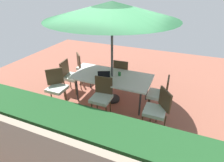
% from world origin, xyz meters
% --- Properties ---
extents(ground_plane, '(10.00, 10.00, 0.02)m').
position_xyz_m(ground_plane, '(0.00, 0.00, -0.01)').
color(ground_plane, '#935442').
extents(hedge_row, '(6.30, 0.68, 1.08)m').
position_xyz_m(hedge_row, '(0.00, 2.17, 0.54)').
color(hedge_row, '#1E4C23').
rests_on(hedge_row, ground_plane).
extents(dining_table, '(2.10, 1.06, 0.76)m').
position_xyz_m(dining_table, '(0.00, 0.00, 0.71)').
color(dining_table, silver).
rests_on(dining_table, ground_plane).
extents(patio_umbrella, '(3.10, 3.10, 2.61)m').
position_xyz_m(patio_umbrella, '(0.00, 0.00, 2.41)').
color(patio_umbrella, '#4C4C4C').
rests_on(patio_umbrella, ground_plane).
extents(chair_south, '(0.46, 0.47, 0.98)m').
position_xyz_m(chair_south, '(-0.03, -0.72, 0.55)').
color(chair_south, silver).
rests_on(chair_south, ground_plane).
extents(chair_east, '(0.49, 0.48, 0.98)m').
position_xyz_m(chair_east, '(1.36, 0.02, 0.55)').
color(chair_east, silver).
rests_on(chair_east, ground_plane).
extents(chair_southeast, '(0.59, 0.59, 0.98)m').
position_xyz_m(chair_southeast, '(1.32, -0.73, 0.55)').
color(chair_southeast, silver).
rests_on(chair_southeast, ground_plane).
extents(chair_northwest, '(0.58, 0.58, 0.98)m').
position_xyz_m(chair_northwest, '(-1.36, 0.69, 0.55)').
color(chair_northwest, silver).
rests_on(chair_northwest, ground_plane).
extents(chair_northeast, '(0.59, 0.59, 0.98)m').
position_xyz_m(chair_northeast, '(1.31, 0.71, 0.55)').
color(chair_northeast, silver).
rests_on(chair_northeast, ground_plane).
extents(chair_west, '(0.47, 0.46, 0.98)m').
position_xyz_m(chair_west, '(-1.31, 0.03, 0.55)').
color(chair_west, silver).
rests_on(chair_west, ground_plane).
extents(chair_north, '(0.47, 0.48, 0.98)m').
position_xyz_m(chair_north, '(-0.01, 0.68, 0.55)').
color(chair_north, silver).
rests_on(chair_north, ground_plane).
extents(laptop, '(0.39, 0.36, 0.21)m').
position_xyz_m(laptop, '(0.17, 0.14, 0.81)').
color(laptop, '#2D2D33').
rests_on(laptop, dining_table).
extents(cup, '(0.08, 0.08, 0.10)m').
position_xyz_m(cup, '(-0.17, -0.11, 0.81)').
color(cup, '#286B33').
rests_on(cup, dining_table).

